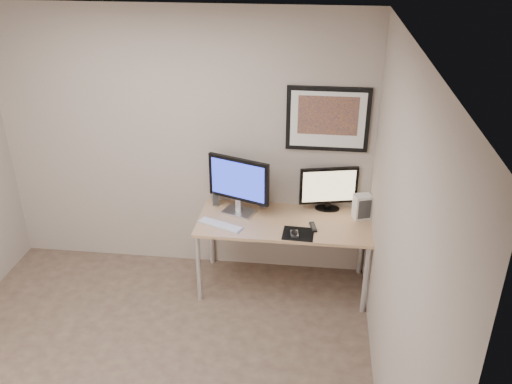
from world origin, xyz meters
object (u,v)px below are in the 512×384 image
Objects in this scene: speaker_right at (263,199)px; speaker_left at (215,197)px; desk at (284,227)px; monitor_large at (239,183)px; framed_art at (328,119)px; monitor_tv at (329,188)px; keyboard at (220,225)px; fan_unit at (362,207)px.

speaker_left is at bearing -155.64° from speaker_right.
desk is 0.59m from monitor_large.
monitor_tv is at bearing -51.08° from framed_art.
monitor_tv reaches higher than speaker_left.
framed_art reaches higher than desk.
speaker_left is (-0.26, 0.13, -0.22)m from monitor_large.
monitor_large reaches higher than keyboard.
monitor_tv is at bearing 32.16° from monitor_large.
fan_unit is at bearing -26.96° from speaker_left.
speaker_right is 0.71× the size of fan_unit.
speaker_right reaches higher than keyboard.
desk is 8.62× the size of speaker_left.
speaker_left is 0.43× the size of keyboard.
speaker_left is (-1.09, -0.04, -0.14)m from monitor_tv.
monitor_large is 1.17m from fan_unit.
monitor_large is 3.50× the size of speaker_right.
speaker_left is at bearing 156.78° from fan_unit.
framed_art reaches higher than monitor_tv.
speaker_right is (-0.22, 0.26, 0.15)m from desk.
speaker_right is at bearing 168.62° from monitor_tv.
speaker_right is at bearing -172.85° from framed_art.
speaker_left is (-0.69, 0.23, 0.16)m from desk.
monitor_tv is at bearing -21.19° from speaker_left.
speaker_right is (0.47, 0.03, -0.01)m from speaker_left.
speaker_right is at bearing -20.00° from speaker_left.
monitor_tv is (0.05, -0.06, -0.66)m from framed_art.
keyboard is at bearing -109.53° from speaker_right.
framed_art is 0.66m from monitor_tv.
desk is at bearing -136.54° from framed_art.
monitor_large is at bearing -163.97° from framed_art.
desk is 0.37m from speaker_right.
desk is at bearing -28.78° from speaker_right.
monitor_tv is 1.10m from speaker_left.
speaker_right reaches higher than desk.
monitor_tv is 2.96× the size of speaker_left.
keyboard is at bearing -96.09° from speaker_left.
keyboard is (-0.57, -0.15, 0.07)m from desk.
desk is 0.57m from monitor_tv.
framed_art is 4.04× the size of speaker_left.
monitor_large is at bearing 84.78° from keyboard.
keyboard is at bearing 173.37° from fan_unit.
monitor_large is 1.08× the size of monitor_tv.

